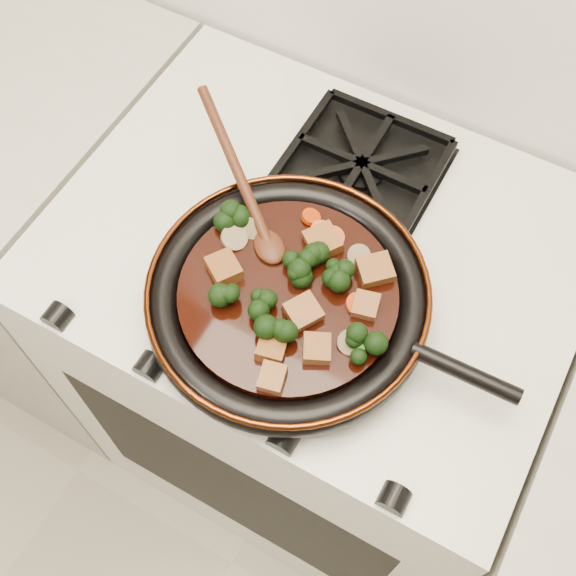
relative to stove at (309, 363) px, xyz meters
The scene contains 31 objects.
stove is the anchor object (origin of this frame).
burner_grate_front 0.48m from the stove, 90.00° to the right, with size 0.23×0.23×0.03m, color black, non-canonical shape.
burner_grate_back 0.48m from the stove, 90.00° to the left, with size 0.23×0.23×0.03m, color black, non-canonical shape.
skillet 0.51m from the stove, 80.49° to the right, with size 0.50×0.38×0.05m.
braising_sauce 0.51m from the stove, 81.36° to the right, with size 0.29×0.29×0.02m, color black.
tofu_cube_0 0.54m from the stove, 38.96° to the right, with size 0.03×0.03×0.02m, color brown.
tofu_cube_1 0.57m from the stove, 75.68° to the right, with size 0.04×0.03×0.02m, color brown.
tofu_cube_2 0.55m from the stove, 63.20° to the right, with size 0.04×0.03×0.02m, color brown.
tofu_cube_3 0.56m from the stove, 78.78° to the right, with size 0.03×0.03×0.02m, color brown.
tofu_cube_4 0.54m from the stove, 70.05° to the right, with size 0.04×0.04×0.02m, color brown.
tofu_cube_5 0.52m from the stove, 56.09° to the right, with size 0.04×0.04×0.02m, color brown.
tofu_cube_6 0.53m from the stove, 22.40° to the right, with size 0.04×0.04×0.02m, color brown.
tofu_cube_7 0.54m from the stove, 116.82° to the right, with size 0.04×0.04×0.02m, color brown.
broccoli_floret_0 0.56m from the stove, 47.69° to the right, with size 0.06×0.06×0.06m, color black, non-canonical shape.
broccoli_floret_1 0.53m from the stove, 80.68° to the right, with size 0.06×0.06×0.05m, color black, non-canonical shape.
broccoli_floret_2 0.54m from the stove, 93.01° to the right, with size 0.06×0.06×0.05m, color black, non-canonical shape.
broccoli_floret_3 0.56m from the stove, 78.62° to the right, with size 0.06×0.06×0.06m, color black, non-canonical shape.
broccoli_floret_4 0.55m from the stove, 105.19° to the right, with size 0.06×0.06×0.06m, color black, non-canonical shape.
broccoli_floret_5 0.53m from the stove, 73.15° to the right, with size 0.06×0.06×0.06m, color black, non-canonical shape.
broccoli_floret_6 0.53m from the stove, 145.12° to the right, with size 0.06×0.06×0.05m, color black, non-canonical shape.
broccoli_floret_7 0.53m from the stove, 49.91° to the right, with size 0.06×0.06×0.05m, color black, non-canonical shape.
carrot_coin_0 0.51m from the stove, 57.70° to the right, with size 0.03×0.03×0.01m, color #AA2C04.
carrot_coin_1 0.53m from the stove, 42.31° to the right, with size 0.03×0.03×0.01m, color #AA2C04.
carrot_coin_2 0.54m from the stove, 114.42° to the right, with size 0.03×0.03×0.01m, color #AA2C04.
carrot_coin_3 0.52m from the stove, 34.23° to the right, with size 0.03×0.03×0.01m, color #AA2C04.
carrot_coin_4 0.51m from the stove, 145.40° to the right, with size 0.03×0.03×0.01m, color #AA2C04.
mushroom_slice_0 0.52m from the stove, 22.36° to the right, with size 0.03×0.03×0.01m, color #786345.
mushroom_slice_1 0.53m from the stove, 133.48° to the right, with size 0.04×0.04×0.01m, color #786345.
mushroom_slice_2 0.53m from the stove, 137.77° to the right, with size 0.03×0.03×0.01m, color #786345.
mushroom_slice_3 0.55m from the stove, 50.70° to the right, with size 0.03×0.03×0.01m, color #786345.
wooden_spoon 0.54m from the stove, 159.24° to the right, with size 0.14×0.12×0.25m.
Camera 1 is at (0.23, 1.18, 1.78)m, focal length 45.00 mm.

